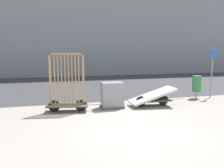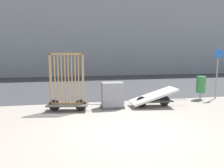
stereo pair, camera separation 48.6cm
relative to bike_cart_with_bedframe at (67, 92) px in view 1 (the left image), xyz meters
The scene contains 8 objects.
ground_plane 3.25m from the bike_cart_with_bedframe, 56.68° to the right, with size 60.00×60.00×0.00m, color gray.
road_strip 6.96m from the bike_cart_with_bedframe, 75.50° to the left, with size 56.00×10.92×0.01m.
building_facade 15.03m from the bike_cart_with_bedframe, 83.02° to the left, with size 48.00×4.00×10.99m.
bike_cart_with_bedframe is the anchor object (origin of this frame).
bike_cart_with_mattress 3.50m from the bike_cart_with_bedframe, ahead, with size 2.42×0.90×0.78m.
utility_cabinet 1.80m from the bike_cart_with_bedframe, ahead, with size 0.92×0.60×1.04m.
trash_bin 6.28m from the bike_cart_with_bedframe, ahead, with size 0.42×0.42×1.11m.
sign_post 7.13m from the bike_cart_with_bedframe, ahead, with size 0.46×0.06×2.45m.
Camera 1 is at (-2.12, -5.60, 2.24)m, focal length 35.00 mm.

